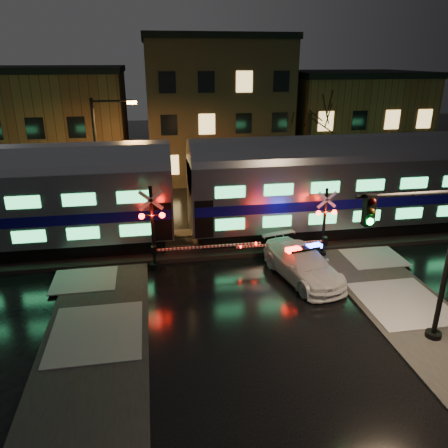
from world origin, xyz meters
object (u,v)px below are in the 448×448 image
(traffic_light, at_px, (424,262))
(police_car, at_px, (303,264))
(crossing_signal_left, at_px, (160,236))
(streetlight, at_px, (102,156))
(crossing_signal_right, at_px, (318,230))

(traffic_light, bearing_deg, police_car, 121.34)
(crossing_signal_left, distance_m, streetlight, 7.90)
(crossing_signal_left, bearing_deg, traffic_light, -40.78)
(crossing_signal_right, xyz_separation_m, crossing_signal_left, (-8.29, 0.01, 0.23))
(crossing_signal_right, bearing_deg, police_car, -125.52)
(streetlight, bearing_deg, traffic_light, -49.90)
(crossing_signal_left, bearing_deg, streetlight, 115.23)
(police_car, distance_m, streetlight, 13.82)
(crossing_signal_right, relative_size, crossing_signal_left, 0.88)
(police_car, relative_size, crossing_signal_right, 1.04)
(crossing_signal_right, distance_m, traffic_light, 8.05)
(police_car, bearing_deg, crossing_signal_left, 150.04)
(police_car, distance_m, crossing_signal_right, 2.75)
(traffic_light, bearing_deg, crossing_signal_right, 104.88)
(crossing_signal_right, bearing_deg, crossing_signal_left, 179.92)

